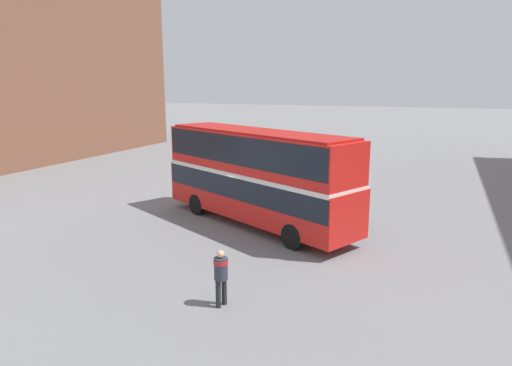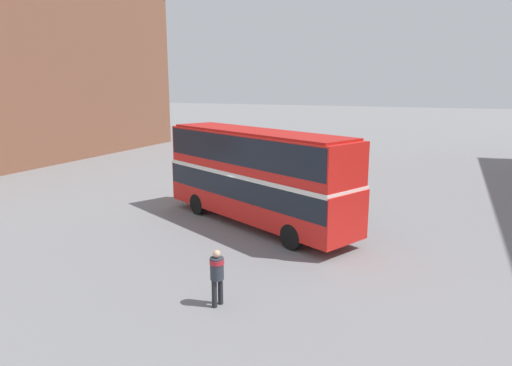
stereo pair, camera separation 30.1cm
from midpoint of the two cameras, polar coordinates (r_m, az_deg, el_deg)
The scene contains 6 objects.
ground_plane at distance 21.94m, azimuth 0.18°, elevation -5.16°, with size 240.00×240.00×0.00m, color slate.
building_row_left at distance 44.83m, azimuth -27.88°, elevation 12.89°, with size 8.79×31.78×16.23m.
double_decker_bus at distance 21.29m, azimuth -0.40°, elevation 1.48°, with size 10.91×7.03×4.50m.
pedestrian_foreground at distance 13.91m, azimuth -5.03°, elevation -11.04°, with size 0.54×0.54×1.78m.
parked_car_kerb_near at distance 41.06m, azimuth -5.48°, elevation 4.12°, with size 4.42×2.23×1.53m.
parked_car_kerb_far at distance 35.45m, azimuth 1.85°, elevation 2.80°, with size 4.83×2.91×1.43m.
Camera 1 is at (7.73, -19.46, 6.58)m, focal length 32.00 mm.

